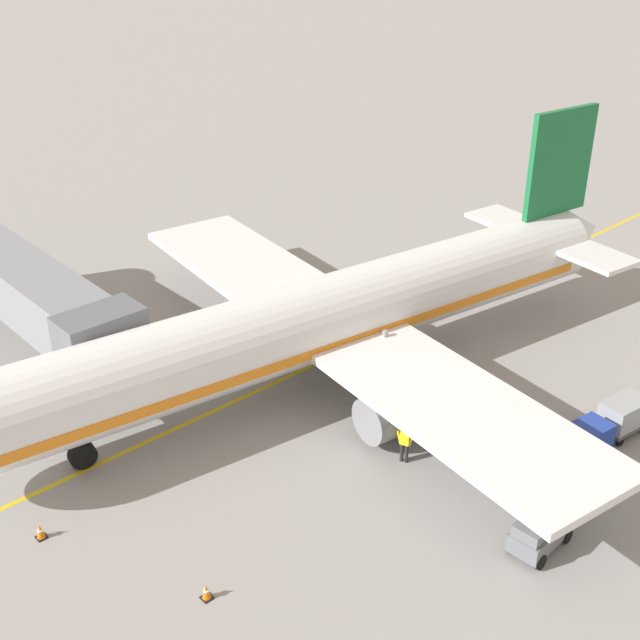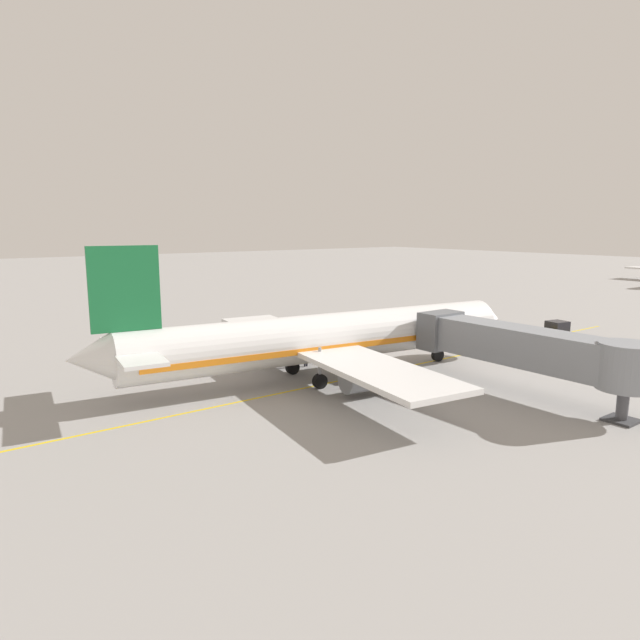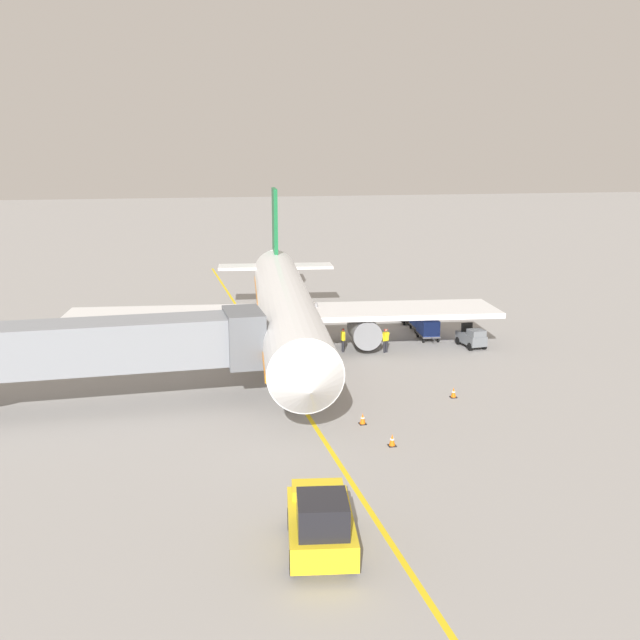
{
  "view_description": "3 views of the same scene",
  "coord_description": "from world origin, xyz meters",
  "px_view_note": "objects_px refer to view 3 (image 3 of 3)",
  "views": [
    {
      "loc": [
        -25.29,
        21.61,
        20.2
      ],
      "look_at": [
        -2.44,
        0.96,
        4.02
      ],
      "focal_mm": 45.98,
      "sensor_mm": 36.0,
      "label": 1
    },
    {
      "loc": [
        32.46,
        -25.78,
        11.87
      ],
      "look_at": [
        -3.77,
        1.1,
        4.18
      ],
      "focal_mm": 31.08,
      "sensor_mm": 36.0,
      "label": 2
    },
    {
      "loc": [
        7.84,
        46.73,
        13.22
      ],
      "look_at": [
        -3.2,
        2.0,
        2.69
      ],
      "focal_mm": 39.98,
      "sensor_mm": 36.0,
      "label": 3
    }
  ],
  "objects_px": {
    "jet_bridge": "(101,346)",
    "ground_crew_loader": "(343,339)",
    "baggage_cart_third_in_train": "(408,311)",
    "pushback_tractor": "(321,522)",
    "baggage_cart_front": "(428,327)",
    "parked_airliner": "(285,307)",
    "baggage_cart_second_in_train": "(420,319)",
    "safety_cone_nose_left": "(454,393)",
    "safety_cone_nose_right": "(363,419)",
    "ground_crew_wing_walker": "(386,339)",
    "safety_cone_wing_tip": "(392,440)",
    "baggage_tug_lead": "(472,338)"
  },
  "relations": [
    {
      "from": "pushback_tractor",
      "to": "baggage_cart_third_in_train",
      "type": "xyz_separation_m",
      "value": [
        -15.32,
        -32.04,
        -0.15
      ]
    },
    {
      "from": "pushback_tractor",
      "to": "safety_cone_wing_tip",
      "type": "height_order",
      "value": "pushback_tractor"
    },
    {
      "from": "baggage_cart_second_in_train",
      "to": "ground_crew_wing_walker",
      "type": "bearing_deg",
      "value": 48.83
    },
    {
      "from": "pushback_tractor",
      "to": "baggage_cart_front",
      "type": "xyz_separation_m",
      "value": [
        -14.74,
        -26.41,
        -0.15
      ]
    },
    {
      "from": "baggage_tug_lead",
      "to": "safety_cone_nose_left",
      "type": "relative_size",
      "value": 4.35
    },
    {
      "from": "baggage_cart_second_in_train",
      "to": "ground_crew_wing_walker",
      "type": "xyz_separation_m",
      "value": [
        4.71,
        5.38,
        0.0
      ]
    },
    {
      "from": "ground_crew_wing_walker",
      "to": "baggage_cart_front",
      "type": "bearing_deg",
      "value": -148.39
    },
    {
      "from": "jet_bridge",
      "to": "safety_cone_nose_right",
      "type": "distance_m",
      "value": 14.38
    },
    {
      "from": "parked_airliner",
      "to": "ground_crew_loader",
      "type": "bearing_deg",
      "value": 167.24
    },
    {
      "from": "ground_crew_loader",
      "to": "parked_airliner",
      "type": "bearing_deg",
      "value": -12.76
    },
    {
      "from": "jet_bridge",
      "to": "ground_crew_loader",
      "type": "distance_m",
      "value": 17.6
    },
    {
      "from": "jet_bridge",
      "to": "safety_cone_nose_left",
      "type": "height_order",
      "value": "jet_bridge"
    },
    {
      "from": "parked_airliner",
      "to": "baggage_cart_second_in_train",
      "type": "xyz_separation_m",
      "value": [
        -11.42,
        -3.64,
        -2.24
      ]
    },
    {
      "from": "baggage_cart_second_in_train",
      "to": "baggage_cart_third_in_train",
      "type": "xyz_separation_m",
      "value": [
        -0.08,
        -2.83,
        0.0
      ]
    },
    {
      "from": "safety_cone_nose_left",
      "to": "baggage_tug_lead",
      "type": "bearing_deg",
      "value": -120.63
    },
    {
      "from": "baggage_cart_front",
      "to": "ground_crew_loader",
      "type": "relative_size",
      "value": 1.75
    },
    {
      "from": "baggage_cart_second_in_train",
      "to": "safety_cone_nose_right",
      "type": "xyz_separation_m",
      "value": [
        10.29,
        18.07,
        -0.66
      ]
    },
    {
      "from": "jet_bridge",
      "to": "safety_cone_nose_left",
      "type": "relative_size",
      "value": 29.36
    },
    {
      "from": "ground_crew_wing_walker",
      "to": "baggage_cart_third_in_train",
      "type": "bearing_deg",
      "value": -120.22
    },
    {
      "from": "jet_bridge",
      "to": "safety_cone_nose_left",
      "type": "xyz_separation_m",
      "value": [
        -19.01,
        3.01,
        -3.17
      ]
    },
    {
      "from": "safety_cone_wing_tip",
      "to": "baggage_cart_second_in_train",
      "type": "bearing_deg",
      "value": -114.88
    },
    {
      "from": "jet_bridge",
      "to": "ground_crew_loader",
      "type": "relative_size",
      "value": 10.25
    },
    {
      "from": "jet_bridge",
      "to": "baggage_cart_front",
      "type": "relative_size",
      "value": 5.85
    },
    {
      "from": "baggage_cart_front",
      "to": "pushback_tractor",
      "type": "bearing_deg",
      "value": 60.84
    },
    {
      "from": "ground_crew_loader",
      "to": "safety_cone_nose_right",
      "type": "xyz_separation_m",
      "value": [
        2.76,
        13.55,
        -0.66
      ]
    },
    {
      "from": "safety_cone_nose_left",
      "to": "ground_crew_loader",
      "type": "bearing_deg",
      "value": -72.39
    },
    {
      "from": "baggage_cart_second_in_train",
      "to": "safety_cone_nose_right",
      "type": "distance_m",
      "value": 20.81
    },
    {
      "from": "safety_cone_nose_left",
      "to": "safety_cone_nose_right",
      "type": "xyz_separation_m",
      "value": [
        6.2,
        2.71,
        0.0
      ]
    },
    {
      "from": "pushback_tractor",
      "to": "ground_crew_loader",
      "type": "distance_m",
      "value": 25.86
    },
    {
      "from": "safety_cone_nose_left",
      "to": "safety_cone_wing_tip",
      "type": "xyz_separation_m",
      "value": [
        5.69,
        5.73,
        0.0
      ]
    },
    {
      "from": "pushback_tractor",
      "to": "ground_crew_wing_walker",
      "type": "height_order",
      "value": "pushback_tractor"
    },
    {
      "from": "safety_cone_nose_left",
      "to": "safety_cone_wing_tip",
      "type": "distance_m",
      "value": 8.08
    },
    {
      "from": "baggage_cart_front",
      "to": "baggage_cart_third_in_train",
      "type": "distance_m",
      "value": 5.66
    },
    {
      "from": "parked_airliner",
      "to": "safety_cone_wing_tip",
      "type": "xyz_separation_m",
      "value": [
        -1.64,
        17.45,
        -2.9
      ]
    },
    {
      "from": "safety_cone_nose_left",
      "to": "baggage_cart_third_in_train",
      "type": "bearing_deg",
      "value": -102.92
    },
    {
      "from": "baggage_cart_front",
      "to": "safety_cone_wing_tip",
      "type": "xyz_separation_m",
      "value": [
        9.28,
        18.3,
        -0.66
      ]
    },
    {
      "from": "baggage_tug_lead",
      "to": "baggage_cart_second_in_train",
      "type": "bearing_deg",
      "value": -72.79
    },
    {
      "from": "ground_crew_loader",
      "to": "baggage_cart_front",
      "type": "bearing_deg",
      "value": -166.19
    },
    {
      "from": "baggage_cart_front",
      "to": "baggage_cart_second_in_train",
      "type": "xyz_separation_m",
      "value": [
        -0.51,
        -2.8,
        0.0
      ]
    },
    {
      "from": "baggage_cart_third_in_train",
      "to": "pushback_tractor",
      "type": "bearing_deg",
      "value": 64.44
    },
    {
      "from": "baggage_tug_lead",
      "to": "ground_crew_wing_walker",
      "type": "distance_m",
      "value": 6.43
    },
    {
      "from": "baggage_cart_second_in_train",
      "to": "baggage_cart_third_in_train",
      "type": "bearing_deg",
      "value": -91.59
    },
    {
      "from": "baggage_tug_lead",
      "to": "parked_airliner",
      "type": "bearing_deg",
      "value": -8.25
    },
    {
      "from": "pushback_tractor",
      "to": "ground_crew_wing_walker",
      "type": "bearing_deg",
      "value": -113.85
    },
    {
      "from": "parked_airliner",
      "to": "pushback_tractor",
      "type": "relative_size",
      "value": 7.91
    },
    {
      "from": "baggage_cart_front",
      "to": "ground_crew_wing_walker",
      "type": "relative_size",
      "value": 1.75
    },
    {
      "from": "baggage_cart_third_in_train",
      "to": "safety_cone_nose_left",
      "type": "distance_m",
      "value": 18.68
    },
    {
      "from": "safety_cone_nose_left",
      "to": "pushback_tractor",
      "type": "bearing_deg",
      "value": 51.16
    },
    {
      "from": "pushback_tractor",
      "to": "baggage_cart_second_in_train",
      "type": "bearing_deg",
      "value": -117.56
    },
    {
      "from": "baggage_cart_front",
      "to": "safety_cone_nose_right",
      "type": "height_order",
      "value": "baggage_cart_front"
    }
  ]
}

